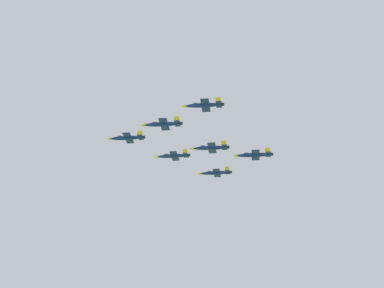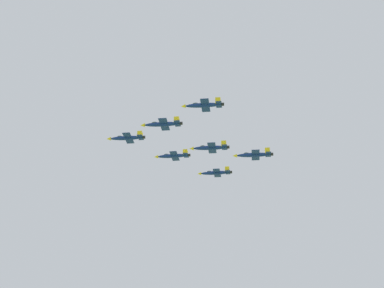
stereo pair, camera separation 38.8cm
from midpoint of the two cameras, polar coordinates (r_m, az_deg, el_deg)
jet_lead at (r=241.92m, az=-6.50°, el=0.62°), size 11.04×14.92×3.49m
jet_left_wingman at (r=224.60m, az=-2.94°, el=2.00°), size 11.20×15.13×3.54m
jet_right_wingman at (r=251.14m, az=-1.87°, el=-1.19°), size 11.01×14.46×3.41m
jet_left_outer at (r=209.09m, az=1.20°, el=3.91°), size 10.55×14.33×3.35m
jet_right_outer at (r=262.02m, az=2.41°, el=-2.89°), size 10.88×14.23×3.36m
jet_slot_rear at (r=234.14m, az=1.88°, el=-0.37°), size 10.93×14.97×3.49m
jet_trailing at (r=231.86m, az=6.24°, el=-1.08°), size 10.91×14.73×3.45m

